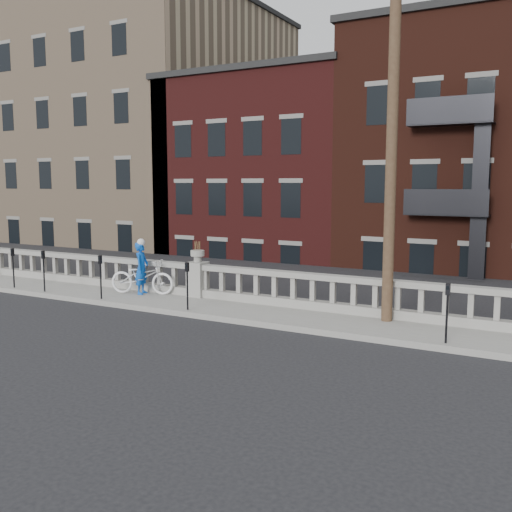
{
  "coord_description": "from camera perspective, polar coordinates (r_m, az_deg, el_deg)",
  "views": [
    {
      "loc": [
        10.2,
        -10.84,
        3.72
      ],
      "look_at": [
        2.52,
        3.2,
        1.68
      ],
      "focal_mm": 40.0,
      "sensor_mm": 36.0,
      "label": 1
    }
  ],
  "objects": [
    {
      "name": "ground",
      "position": [
        15.34,
        -14.24,
        -6.99
      ],
      "size": [
        120.0,
        120.0,
        0.0
      ],
      "primitive_type": "plane",
      "color": "black",
      "rests_on": "ground"
    },
    {
      "name": "sidewalk",
      "position": [
        17.57,
        -7.57,
        -4.76
      ],
      "size": [
        32.0,
        2.2,
        0.15
      ],
      "primitive_type": "cube",
      "color": "gray",
      "rests_on": "ground"
    },
    {
      "name": "balustrade",
      "position": [
        18.23,
        -5.83,
        -2.49
      ],
      "size": [
        28.0,
        0.34,
        1.03
      ],
      "color": "gray",
      "rests_on": "sidewalk"
    },
    {
      "name": "planter_pedestal",
      "position": [
        18.2,
        -5.84,
        -1.9
      ],
      "size": [
        0.55,
        0.55,
        1.76
      ],
      "color": "gray",
      "rests_on": "sidewalk"
    },
    {
      "name": "lower_level",
      "position": [
        35.24,
        12.85,
        5.32
      ],
      "size": [
        80.0,
        44.0,
        20.8
      ],
      "color": "#605E59",
      "rests_on": "ground"
    },
    {
      "name": "utility_pole",
      "position": [
        15.06,
        13.47,
        12.86
      ],
      "size": [
        1.6,
        0.28,
        10.0
      ],
      "color": "#422D1E",
      "rests_on": "sidewalk"
    },
    {
      "name": "parking_meter_a",
      "position": [
        21.27,
        -23.13,
        -0.67
      ],
      "size": [
        0.1,
        0.09,
        1.36
      ],
      "color": "black",
      "rests_on": "sidewalk"
    },
    {
      "name": "parking_meter_b",
      "position": [
        20.12,
        -20.48,
        -0.97
      ],
      "size": [
        0.1,
        0.09,
        1.36
      ],
      "color": "black",
      "rests_on": "sidewalk"
    },
    {
      "name": "parking_meter_c",
      "position": [
        18.3,
        -15.29,
        -1.55
      ],
      "size": [
        0.1,
        0.09,
        1.36
      ],
      "color": "black",
      "rests_on": "sidewalk"
    },
    {
      "name": "parking_meter_d",
      "position": [
        16.22,
        -6.89,
        -2.45
      ],
      "size": [
        0.1,
        0.09,
        1.36
      ],
      "color": "black",
      "rests_on": "sidewalk"
    },
    {
      "name": "parking_meter_e",
      "position": [
        13.46,
        18.58,
        -4.79
      ],
      "size": [
        0.1,
        0.09,
        1.36
      ],
      "color": "black",
      "rests_on": "sidewalk"
    },
    {
      "name": "bicycle",
      "position": [
        18.87,
        -11.31,
        -2.06
      ],
      "size": [
        2.25,
        1.33,
        1.12
      ],
      "primitive_type": "imported",
      "rotation": [
        0.0,
        0.0,
        1.87
      ],
      "color": "white",
      "rests_on": "sidewalk"
    },
    {
      "name": "cyclist",
      "position": [
        18.83,
        -11.36,
        -1.18
      ],
      "size": [
        0.57,
        0.71,
        1.7
      ],
      "primitive_type": "imported",
      "rotation": [
        0.0,
        0.0,
        1.87
      ],
      "color": "blue",
      "rests_on": "sidewalk"
    }
  ]
}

